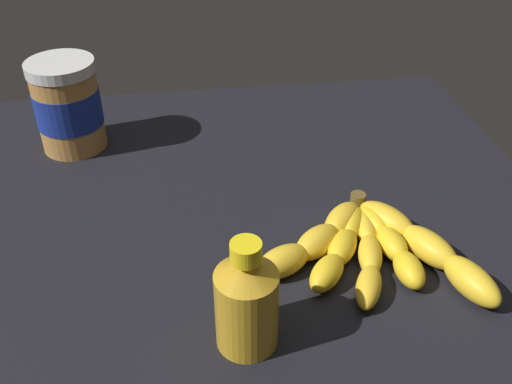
# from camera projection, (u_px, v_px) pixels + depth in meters

# --- Properties ---
(ground_plane) EXTENTS (0.88, 0.69, 0.04)m
(ground_plane) POSITION_uv_depth(u_px,v_px,m) (226.00, 208.00, 0.81)
(ground_plane) COLOR black
(banana_bunch) EXTENTS (0.27, 0.21, 0.04)m
(banana_bunch) POSITION_uv_depth(u_px,v_px,m) (371.00, 246.00, 0.69)
(banana_bunch) COLOR yellow
(banana_bunch) RESTS_ON ground_plane
(peanut_butter_jar) EXTENTS (0.10, 0.10, 0.14)m
(peanut_butter_jar) POSITION_uv_depth(u_px,v_px,m) (68.00, 106.00, 0.87)
(peanut_butter_jar) COLOR #BF8442
(peanut_butter_jar) RESTS_ON ground_plane
(honey_bottle) EXTENTS (0.06, 0.06, 0.13)m
(honey_bottle) POSITION_uv_depth(u_px,v_px,m) (247.00, 300.00, 0.56)
(honey_bottle) COLOR gold
(honey_bottle) RESTS_ON ground_plane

